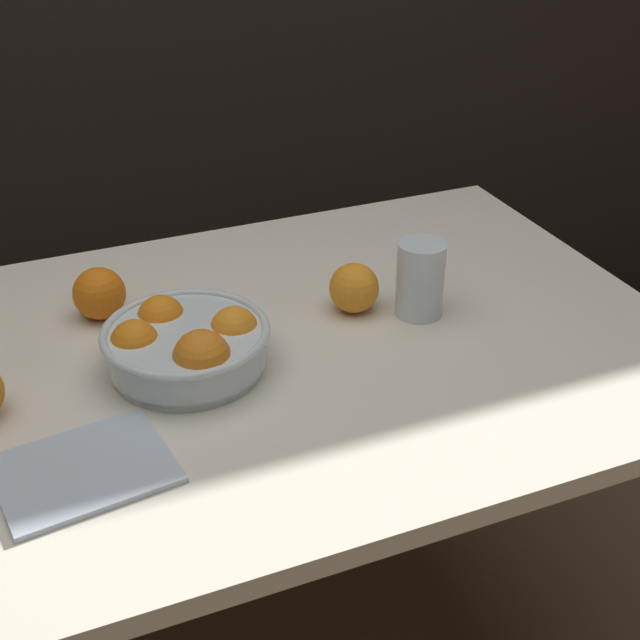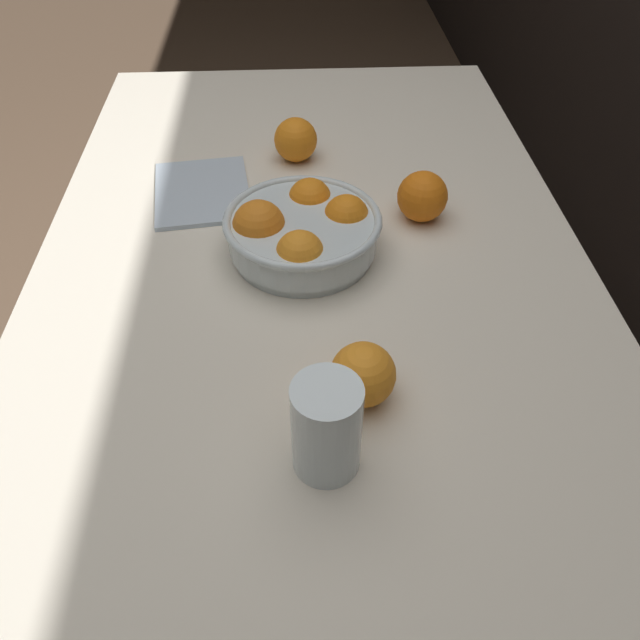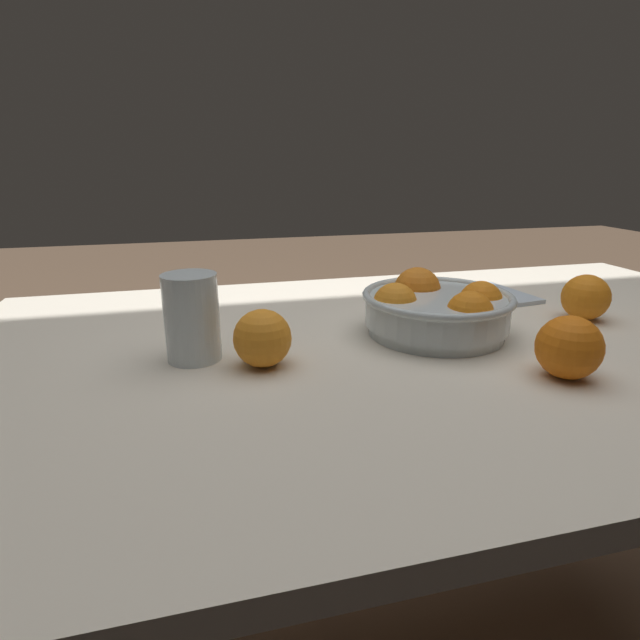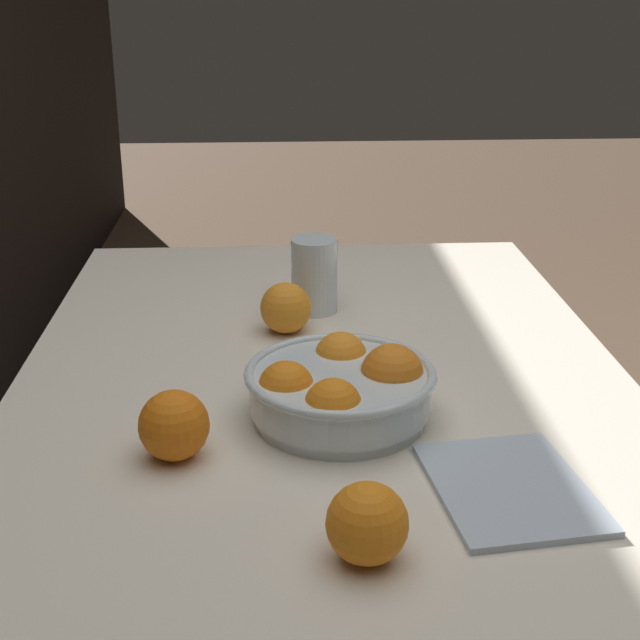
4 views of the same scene
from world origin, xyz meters
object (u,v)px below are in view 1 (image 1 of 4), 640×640
at_px(juice_glass, 419,282).
at_px(orange_loose_aside, 99,293).
at_px(fruit_bowl, 186,345).
at_px(orange_loose_front, 354,288).

height_order(juice_glass, orange_loose_aside, juice_glass).
bearing_deg(fruit_bowl, juice_glass, 2.57).
height_order(fruit_bowl, orange_loose_front, fruit_bowl).
relative_size(orange_loose_front, orange_loose_aside, 0.97).
distance_m(juice_glass, orange_loose_aside, 0.49).
bearing_deg(juice_glass, fruit_bowl, -177.43).
xyz_separation_m(orange_loose_front, orange_loose_aside, (-0.37, 0.13, 0.00)).
xyz_separation_m(fruit_bowl, orange_loose_front, (0.28, 0.06, -0.00)).
bearing_deg(orange_loose_aside, fruit_bowl, -66.91).
bearing_deg(orange_loose_front, juice_glass, -27.43).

